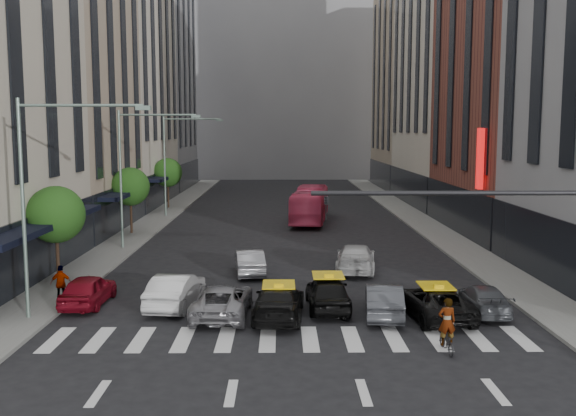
{
  "coord_description": "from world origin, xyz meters",
  "views": [
    {
      "loc": [
        -0.49,
        -22.0,
        7.87
      ],
      "look_at": [
        -0.14,
        9.77,
        4.0
      ],
      "focal_mm": 40.0,
      "sensor_mm": 36.0,
      "label": 1
    }
  ],
  "objects_px": {
    "streetlamp_mid": "(135,160)",
    "car_white_front": "(176,290)",
    "car_red": "(88,290)",
    "bus": "(310,205)",
    "motorcycle": "(446,341)",
    "pedestrian_far": "(61,284)",
    "streetlamp_far": "(175,152)",
    "taxi_left": "(279,302)",
    "taxi_center": "(328,293)",
    "streetlamp_near": "(45,179)"
  },
  "relations": [
    {
      "from": "streetlamp_far",
      "to": "motorcycle",
      "type": "distance_m",
      "value": 39.55
    },
    {
      "from": "taxi_center",
      "to": "pedestrian_far",
      "type": "relative_size",
      "value": 2.66
    },
    {
      "from": "car_white_front",
      "to": "taxi_center",
      "type": "distance_m",
      "value": 6.78
    },
    {
      "from": "bus",
      "to": "streetlamp_far",
      "type": "bearing_deg",
      "value": -8.95
    },
    {
      "from": "taxi_left",
      "to": "streetlamp_mid",
      "type": "bearing_deg",
      "value": -55.37
    },
    {
      "from": "taxi_left",
      "to": "pedestrian_far",
      "type": "bearing_deg",
      "value": -8.68
    },
    {
      "from": "car_red",
      "to": "pedestrian_far",
      "type": "distance_m",
      "value": 1.23
    },
    {
      "from": "bus",
      "to": "motorcycle",
      "type": "relative_size",
      "value": 7.07
    },
    {
      "from": "car_white_front",
      "to": "bus",
      "type": "distance_m",
      "value": 27.55
    },
    {
      "from": "car_white_front",
      "to": "bus",
      "type": "height_order",
      "value": "bus"
    },
    {
      "from": "taxi_center",
      "to": "bus",
      "type": "height_order",
      "value": "bus"
    },
    {
      "from": "streetlamp_mid",
      "to": "motorcycle",
      "type": "bearing_deg",
      "value": -52.32
    },
    {
      "from": "streetlamp_far",
      "to": "pedestrian_far",
      "type": "height_order",
      "value": "streetlamp_far"
    },
    {
      "from": "car_white_front",
      "to": "pedestrian_far",
      "type": "relative_size",
      "value": 2.76
    },
    {
      "from": "streetlamp_near",
      "to": "streetlamp_far",
      "type": "height_order",
      "value": "same"
    },
    {
      "from": "car_white_front",
      "to": "taxi_left",
      "type": "distance_m",
      "value": 4.95
    },
    {
      "from": "taxi_center",
      "to": "motorcycle",
      "type": "bearing_deg",
      "value": 123.46
    },
    {
      "from": "streetlamp_near",
      "to": "streetlamp_mid",
      "type": "bearing_deg",
      "value": 90.0
    },
    {
      "from": "car_red",
      "to": "taxi_center",
      "type": "distance_m",
      "value": 10.8
    },
    {
      "from": "streetlamp_mid",
      "to": "bus",
      "type": "distance_m",
      "value": 17.93
    },
    {
      "from": "streetlamp_near",
      "to": "streetlamp_mid",
      "type": "height_order",
      "value": "same"
    },
    {
      "from": "car_red",
      "to": "taxi_left",
      "type": "relative_size",
      "value": 0.84
    },
    {
      "from": "taxi_center",
      "to": "taxi_left",
      "type": "bearing_deg",
      "value": 30.43
    },
    {
      "from": "streetlamp_mid",
      "to": "car_red",
      "type": "distance_m",
      "value": 14.66
    },
    {
      "from": "streetlamp_near",
      "to": "pedestrian_far",
      "type": "xyz_separation_m",
      "value": [
        -0.36,
        2.33,
        -4.91
      ]
    },
    {
      "from": "streetlamp_mid",
      "to": "taxi_center",
      "type": "relative_size",
      "value": 2.01
    },
    {
      "from": "car_white_front",
      "to": "taxi_center",
      "type": "xyz_separation_m",
      "value": [
        6.77,
        -0.46,
        -0.0
      ]
    },
    {
      "from": "streetlamp_mid",
      "to": "car_white_front",
      "type": "distance_m",
      "value": 15.72
    },
    {
      "from": "streetlamp_near",
      "to": "car_white_front",
      "type": "distance_m",
      "value": 7.33
    },
    {
      "from": "bus",
      "to": "pedestrian_far",
      "type": "bearing_deg",
      "value": 71.76
    },
    {
      "from": "motorcycle",
      "to": "streetlamp_far",
      "type": "bearing_deg",
      "value": -70.02
    },
    {
      "from": "pedestrian_far",
      "to": "bus",
      "type": "bearing_deg",
      "value": -117.05
    },
    {
      "from": "car_red",
      "to": "car_white_front",
      "type": "distance_m",
      "value": 4.02
    },
    {
      "from": "streetlamp_far",
      "to": "car_red",
      "type": "distance_m",
      "value": 30.15
    },
    {
      "from": "car_red",
      "to": "car_white_front",
      "type": "bearing_deg",
      "value": 176.59
    },
    {
      "from": "car_red",
      "to": "bus",
      "type": "distance_m",
      "value": 28.53
    },
    {
      "from": "streetlamp_near",
      "to": "motorcycle",
      "type": "distance_m",
      "value": 16.87
    },
    {
      "from": "taxi_center",
      "to": "bus",
      "type": "xyz_separation_m",
      "value": [
        0.43,
        27.04,
        0.74
      ]
    },
    {
      "from": "streetlamp_far",
      "to": "bus",
      "type": "bearing_deg",
      "value": -16.02
    },
    {
      "from": "streetlamp_mid",
      "to": "car_white_front",
      "type": "bearing_deg",
      "value": -70.97
    },
    {
      "from": "motorcycle",
      "to": "pedestrian_far",
      "type": "height_order",
      "value": "pedestrian_far"
    },
    {
      "from": "car_red",
      "to": "taxi_left",
      "type": "distance_m",
      "value": 8.88
    },
    {
      "from": "streetlamp_mid",
      "to": "taxi_center",
      "type": "xyz_separation_m",
      "value": [
        11.61,
        -14.5,
        -5.14
      ]
    },
    {
      "from": "taxi_left",
      "to": "bus",
      "type": "xyz_separation_m",
      "value": [
        2.59,
        28.39,
        0.78
      ]
    },
    {
      "from": "bus",
      "to": "streetlamp_mid",
      "type": "bearing_deg",
      "value": 53.25
    },
    {
      "from": "streetlamp_far",
      "to": "pedestrian_far",
      "type": "relative_size",
      "value": 5.34
    },
    {
      "from": "streetlamp_mid",
      "to": "taxi_center",
      "type": "height_order",
      "value": "streetlamp_mid"
    },
    {
      "from": "car_red",
      "to": "taxi_left",
      "type": "bearing_deg",
      "value": 167.62
    },
    {
      "from": "streetlamp_far",
      "to": "car_white_front",
      "type": "distance_m",
      "value": 30.86
    },
    {
      "from": "car_red",
      "to": "pedestrian_far",
      "type": "height_order",
      "value": "pedestrian_far"
    }
  ]
}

